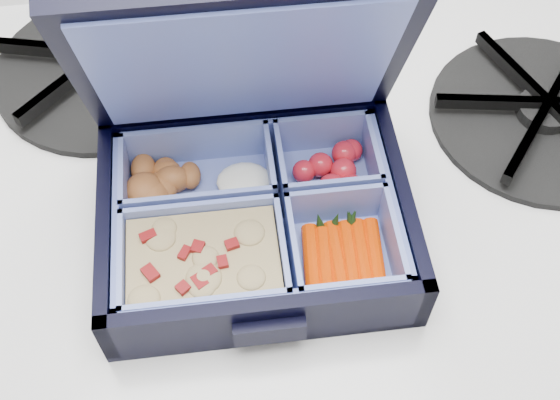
{
  "coord_description": "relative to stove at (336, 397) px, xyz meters",
  "views": [
    {
      "loc": [
        -0.25,
        1.37,
        1.36
      ],
      "look_at": [
        -0.21,
        1.65,
        0.96
      ],
      "focal_mm": 45.0,
      "sensor_mm": 36.0,
      "label": 1
    }
  ],
  "objects": [
    {
      "name": "stove",
      "position": [
        0.0,
        0.0,
        0.0
      ],
      "size": [
        0.62,
        0.62,
        0.93
      ],
      "primitive_type": null,
      "color": "white",
      "rests_on": "floor"
    },
    {
      "name": "bento_box",
      "position": [
        -0.09,
        -0.03,
        0.49
      ],
      "size": [
        0.21,
        0.17,
        0.05
      ],
      "primitive_type": null,
      "rotation": [
        0.0,
        0.0,
        -0.02
      ],
      "color": "black",
      "rests_on": "stove"
    },
    {
      "name": "burner_grate",
      "position": [
        0.15,
        0.05,
        0.48
      ],
      "size": [
        0.21,
        0.21,
        0.03
      ],
      "primitive_type": "cylinder",
      "rotation": [
        0.0,
        0.0,
        -0.18
      ],
      "color": "black",
      "rests_on": "stove"
    },
    {
      "name": "burner_grate_rear",
      "position": [
        -0.2,
        0.15,
        0.48
      ],
      "size": [
        0.23,
        0.23,
        0.02
      ],
      "primitive_type": "cylinder",
      "rotation": [
        0.0,
        0.0,
        -0.26
      ],
      "color": "black",
      "rests_on": "stove"
    },
    {
      "name": "fork",
      "position": [
        -0.03,
        0.09,
        0.47
      ],
      "size": [
        0.07,
        0.16,
        0.01
      ],
      "primitive_type": null,
      "rotation": [
        0.0,
        0.0,
        -0.3
      ],
      "color": "silver",
      "rests_on": "stove"
    }
  ]
}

